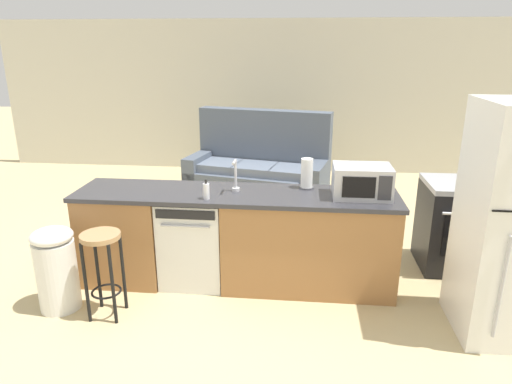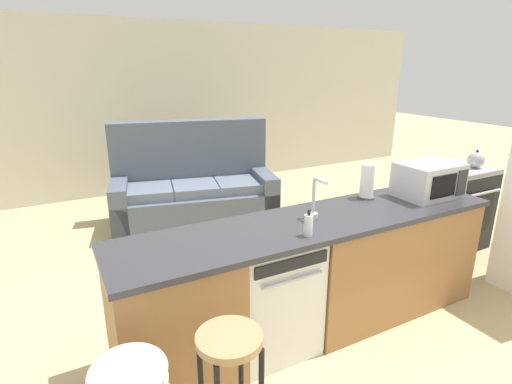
% 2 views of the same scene
% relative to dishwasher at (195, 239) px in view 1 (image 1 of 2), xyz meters
% --- Properties ---
extents(ground_plane, '(24.00, 24.00, 0.00)m').
position_rel_dishwasher_xyz_m(ground_plane, '(0.25, 0.00, -0.42)').
color(ground_plane, tan).
extents(wall_back, '(10.00, 0.06, 2.60)m').
position_rel_dishwasher_xyz_m(wall_back, '(0.55, 4.20, 0.88)').
color(wall_back, beige).
rests_on(wall_back, ground_plane).
extents(kitchen_counter, '(2.94, 0.66, 0.90)m').
position_rel_dishwasher_xyz_m(kitchen_counter, '(0.49, 0.00, -0.00)').
color(kitchen_counter, '#9E6B3D').
rests_on(kitchen_counter, ground_plane).
extents(dishwasher, '(0.58, 0.61, 0.84)m').
position_rel_dishwasher_xyz_m(dishwasher, '(0.00, 0.00, 0.00)').
color(dishwasher, white).
rests_on(dishwasher, ground_plane).
extents(stove_range, '(0.76, 0.68, 0.90)m').
position_rel_dishwasher_xyz_m(stove_range, '(2.60, 0.55, 0.03)').
color(stove_range, black).
rests_on(stove_range, ground_plane).
extents(microwave, '(0.50, 0.37, 0.28)m').
position_rel_dishwasher_xyz_m(microwave, '(1.52, -0.00, 0.62)').
color(microwave, '#B7B7BC').
rests_on(microwave, kitchen_counter).
extents(sink_faucet, '(0.07, 0.18, 0.30)m').
position_rel_dishwasher_xyz_m(sink_faucet, '(0.39, 0.04, 0.61)').
color(sink_faucet, silver).
rests_on(sink_faucet, kitchen_counter).
extents(paper_towel_roll, '(0.14, 0.14, 0.28)m').
position_rel_dishwasher_xyz_m(paper_towel_roll, '(1.04, 0.20, 0.62)').
color(paper_towel_roll, '#4C4C51').
rests_on(paper_towel_roll, kitchen_counter).
extents(soap_bottle, '(0.06, 0.06, 0.18)m').
position_rel_dishwasher_xyz_m(soap_bottle, '(0.17, -0.21, 0.55)').
color(soap_bottle, silver).
rests_on(soap_bottle, kitchen_counter).
extents(kettle, '(0.21, 0.17, 0.19)m').
position_rel_dishwasher_xyz_m(kettle, '(2.77, 0.42, 0.56)').
color(kettle, '#B2B2B7').
rests_on(kettle, stove_range).
extents(bar_stool, '(0.32, 0.32, 0.74)m').
position_rel_dishwasher_xyz_m(bar_stool, '(-0.60, -0.68, 0.11)').
color(bar_stool, tan).
rests_on(bar_stool, ground_plane).
extents(trash_bin, '(0.35, 0.35, 0.74)m').
position_rel_dishwasher_xyz_m(trash_bin, '(-1.05, -0.61, -0.04)').
color(trash_bin, white).
rests_on(trash_bin, ground_plane).
extents(couch, '(2.15, 1.32, 1.27)m').
position_rel_dishwasher_xyz_m(couch, '(0.37, 2.60, -0.03)').
color(couch, '#515B6B').
rests_on(couch, ground_plane).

